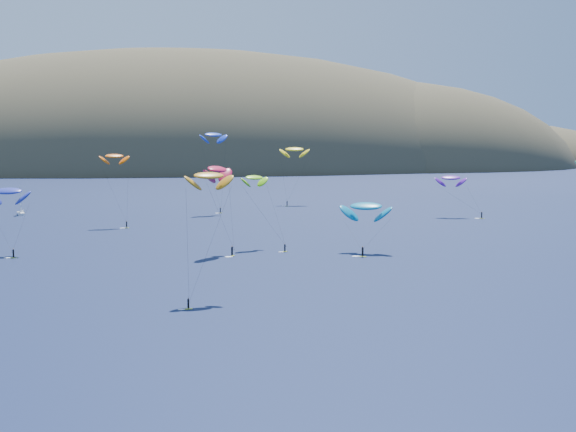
# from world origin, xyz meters

# --- Properties ---
(ground) EXTENTS (2800.00, 2800.00, 0.00)m
(ground) POSITION_xyz_m (0.00, 0.00, 0.00)
(ground) COLOR black
(ground) RESTS_ON ground
(island) EXTENTS (730.00, 300.00, 210.00)m
(island) POSITION_xyz_m (39.40, 562.36, -10.74)
(island) COLOR #3D3526
(island) RESTS_ON ground
(sailboat) EXTENTS (8.31, 7.13, 10.04)m
(sailboat) POSITION_xyz_m (-65.65, 190.79, 0.88)
(sailboat) COLOR white
(sailboat) RESTS_ON ground
(kitesurfer_1) EXTENTS (8.30, 9.72, 21.60)m
(kitesurfer_1) POSITION_xyz_m (-36.22, 152.21, 19.36)
(kitesurfer_1) COLOR #D5E719
(kitesurfer_1) RESTS_ON ground
(kitesurfer_2) EXTENTS (8.86, 12.00, 20.88)m
(kitesurfer_2) POSITION_xyz_m (-22.27, 47.98, 18.77)
(kitesurfer_2) COLOR #D5E719
(kitesurfer_2) RESTS_ON ground
(kitesurfer_3) EXTENTS (9.48, 13.04, 17.57)m
(kitesurfer_3) POSITION_xyz_m (-5.73, 101.79, 15.58)
(kitesurfer_3) COLOR #D5E719
(kitesurfer_3) RESTS_ON ground
(kitesurfer_4) EXTENTS (10.46, 7.69, 28.05)m
(kitesurfer_4) POSITION_xyz_m (-4.64, 184.88, 25.36)
(kitesurfer_4) COLOR #D5E719
(kitesurfer_4) RESTS_ON ground
(kitesurfer_5) EXTENTS (11.86, 13.04, 12.87)m
(kitesurfer_5) POSITION_xyz_m (16.42, 88.99, 9.84)
(kitesurfer_5) COLOR #D5E719
(kitesurfer_5) RESTS_ON ground
(kitesurfer_6) EXTENTS (12.71, 11.90, 14.68)m
(kitesurfer_6) POSITION_xyz_m (65.43, 155.74, 12.08)
(kitesurfer_6) COLOR #D5E719
(kitesurfer_6) RESTS_ON ground
(kitesurfer_9) EXTENTS (9.38, 11.94, 20.58)m
(kitesurfer_9) POSITION_xyz_m (-15.02, 94.14, 17.87)
(kitesurfer_9) COLOR #D5E719
(kitesurfer_9) RESTS_ON ground
(kitesurfer_10) EXTENTS (10.42, 12.10, 15.92)m
(kitesurfer_10) POSITION_xyz_m (-58.64, 103.39, 13.24)
(kitesurfer_10) COLOR #D5E719
(kitesurfer_10) RESTS_ON ground
(kitesurfer_11) EXTENTS (11.28, 13.35, 23.04)m
(kitesurfer_11) POSITION_xyz_m (28.68, 212.46, 20.11)
(kitesurfer_11) COLOR #D5E719
(kitesurfer_11) RESTS_ON ground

